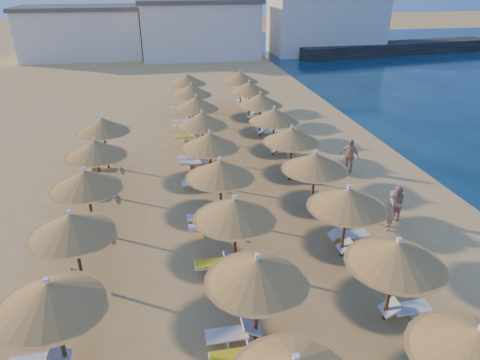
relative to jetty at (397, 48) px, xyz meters
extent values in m
plane|color=tan|center=(-29.06, -43.19, -0.75)|extent=(220.00, 220.00, 0.00)
cube|color=black|center=(0.00, 0.00, 0.00)|extent=(30.27, 7.78, 1.50)
cube|color=white|center=(-42.74, 4.55, 2.25)|extent=(15.00, 8.00, 6.00)
cube|color=#59514C|center=(-42.74, 4.55, 5.50)|extent=(15.60, 8.48, 0.50)
cube|color=white|center=(-27.55, 2.05, 2.65)|extent=(15.00, 8.00, 6.80)
cube|color=#59514C|center=(-27.55, 2.05, 6.30)|extent=(15.60, 8.48, 0.50)
cube|color=white|center=(-9.96, 2.33, 3.05)|extent=(15.00, 8.00, 7.60)
cone|color=brown|center=(-26.91, -51.21, 1.85)|extent=(2.82, 2.82, 0.78)
cone|color=brown|center=(-26.91, -51.21, 1.52)|extent=(3.04, 3.04, 0.12)
cylinder|color=brown|center=(-26.91, -47.67, 0.48)|extent=(0.12, 0.12, 2.46)
cone|color=brown|center=(-26.91, -47.67, 1.85)|extent=(2.82, 2.82, 0.78)
cone|color=brown|center=(-26.91, -47.67, 1.52)|extent=(3.04, 3.04, 0.12)
cube|color=white|center=(-26.91, -47.67, 2.31)|extent=(0.12, 0.12, 0.14)
cylinder|color=brown|center=(-26.91, -44.12, 0.48)|extent=(0.12, 0.12, 2.46)
cone|color=brown|center=(-26.91, -44.12, 1.85)|extent=(2.82, 2.82, 0.78)
cone|color=brown|center=(-26.91, -44.12, 1.52)|extent=(3.04, 3.04, 0.12)
cube|color=white|center=(-26.91, -44.12, 2.31)|extent=(0.12, 0.12, 0.14)
cylinder|color=brown|center=(-26.91, -40.58, 0.48)|extent=(0.12, 0.12, 2.46)
cone|color=brown|center=(-26.91, -40.58, 1.85)|extent=(2.82, 2.82, 0.78)
cone|color=brown|center=(-26.91, -40.58, 1.52)|extent=(3.04, 3.04, 0.12)
cube|color=white|center=(-26.91, -40.58, 2.31)|extent=(0.12, 0.12, 0.14)
cylinder|color=brown|center=(-26.91, -37.04, 0.48)|extent=(0.12, 0.12, 2.46)
cone|color=brown|center=(-26.91, -37.04, 1.85)|extent=(2.82, 2.82, 0.78)
cone|color=brown|center=(-26.91, -37.04, 1.52)|extent=(3.04, 3.04, 0.12)
cube|color=white|center=(-26.91, -37.04, 2.31)|extent=(0.12, 0.12, 0.14)
cylinder|color=brown|center=(-26.91, -33.49, 0.48)|extent=(0.12, 0.12, 2.46)
cone|color=brown|center=(-26.91, -33.49, 1.85)|extent=(2.82, 2.82, 0.78)
cone|color=brown|center=(-26.91, -33.49, 1.52)|extent=(3.04, 3.04, 0.12)
cube|color=white|center=(-26.91, -33.49, 2.31)|extent=(0.12, 0.12, 0.14)
cylinder|color=brown|center=(-26.91, -29.95, 0.48)|extent=(0.12, 0.12, 2.46)
cone|color=brown|center=(-26.91, -29.95, 1.85)|extent=(2.82, 2.82, 0.78)
cone|color=brown|center=(-26.91, -29.95, 1.52)|extent=(3.04, 3.04, 0.12)
cube|color=white|center=(-26.91, -29.95, 2.31)|extent=(0.12, 0.12, 0.14)
cylinder|color=brown|center=(-26.91, -26.41, 0.48)|extent=(0.12, 0.12, 2.46)
cone|color=brown|center=(-26.91, -26.41, 1.85)|extent=(2.82, 2.82, 0.78)
cone|color=brown|center=(-26.91, -26.41, 1.52)|extent=(3.04, 3.04, 0.12)
cube|color=white|center=(-26.91, -26.41, 2.31)|extent=(0.12, 0.12, 0.14)
cylinder|color=brown|center=(-26.91, -22.86, 0.48)|extent=(0.12, 0.12, 2.46)
cone|color=brown|center=(-26.91, -22.86, 1.85)|extent=(2.82, 2.82, 0.78)
cone|color=brown|center=(-26.91, -22.86, 1.52)|extent=(3.04, 3.04, 0.12)
cube|color=white|center=(-26.91, -22.86, 2.31)|extent=(0.12, 0.12, 0.14)
cube|color=white|center=(-31.20, -51.21, 2.31)|extent=(0.12, 0.12, 0.14)
cylinder|color=brown|center=(-31.20, -47.67, 0.48)|extent=(0.12, 0.12, 2.46)
cone|color=brown|center=(-31.20, -47.67, 1.85)|extent=(2.82, 2.82, 0.78)
cone|color=brown|center=(-31.20, -47.67, 1.52)|extent=(3.04, 3.04, 0.12)
cube|color=white|center=(-31.20, -47.67, 2.31)|extent=(0.12, 0.12, 0.14)
cylinder|color=brown|center=(-31.20, -44.12, 0.48)|extent=(0.12, 0.12, 2.46)
cone|color=brown|center=(-31.20, -44.12, 1.85)|extent=(2.82, 2.82, 0.78)
cone|color=brown|center=(-31.20, -44.12, 1.52)|extent=(3.04, 3.04, 0.12)
cube|color=white|center=(-31.20, -44.12, 2.31)|extent=(0.12, 0.12, 0.14)
cylinder|color=brown|center=(-31.20, -40.58, 0.48)|extent=(0.12, 0.12, 2.46)
cone|color=brown|center=(-31.20, -40.58, 1.85)|extent=(2.82, 2.82, 0.78)
cone|color=brown|center=(-31.20, -40.58, 1.52)|extent=(3.04, 3.04, 0.12)
cube|color=white|center=(-31.20, -40.58, 2.31)|extent=(0.12, 0.12, 0.14)
cylinder|color=brown|center=(-31.20, -37.04, 0.48)|extent=(0.12, 0.12, 2.46)
cone|color=brown|center=(-31.20, -37.04, 1.85)|extent=(2.82, 2.82, 0.78)
cone|color=brown|center=(-31.20, -37.04, 1.52)|extent=(3.04, 3.04, 0.12)
cube|color=white|center=(-31.20, -37.04, 2.31)|extent=(0.12, 0.12, 0.14)
cylinder|color=brown|center=(-31.20, -33.49, 0.48)|extent=(0.12, 0.12, 2.46)
cone|color=brown|center=(-31.20, -33.49, 1.85)|extent=(2.82, 2.82, 0.78)
cone|color=brown|center=(-31.20, -33.49, 1.52)|extent=(3.04, 3.04, 0.12)
cube|color=white|center=(-31.20, -33.49, 2.31)|extent=(0.12, 0.12, 0.14)
cylinder|color=brown|center=(-31.20, -29.95, 0.48)|extent=(0.12, 0.12, 2.46)
cone|color=brown|center=(-31.20, -29.95, 1.85)|extent=(2.82, 2.82, 0.78)
cone|color=brown|center=(-31.20, -29.95, 1.52)|extent=(3.04, 3.04, 0.12)
cube|color=white|center=(-31.20, -29.95, 2.31)|extent=(0.12, 0.12, 0.14)
cylinder|color=brown|center=(-31.20, -26.41, 0.48)|extent=(0.12, 0.12, 2.46)
cone|color=brown|center=(-31.20, -26.41, 1.85)|extent=(2.82, 2.82, 0.78)
cone|color=brown|center=(-31.20, -26.41, 1.52)|extent=(3.04, 3.04, 0.12)
cube|color=white|center=(-31.20, -26.41, 2.31)|extent=(0.12, 0.12, 0.14)
cylinder|color=brown|center=(-31.20, -22.86, 0.48)|extent=(0.12, 0.12, 2.46)
cone|color=brown|center=(-31.20, -22.86, 1.85)|extent=(2.82, 2.82, 0.78)
cone|color=brown|center=(-31.20, -22.86, 1.52)|extent=(3.04, 3.04, 0.12)
cube|color=white|center=(-31.20, -22.86, 2.31)|extent=(0.12, 0.12, 0.14)
cylinder|color=brown|center=(-36.73, -47.67, 0.48)|extent=(0.12, 0.12, 2.46)
cone|color=brown|center=(-36.73, -47.67, 1.85)|extent=(2.82, 2.82, 0.78)
cone|color=brown|center=(-36.73, -47.67, 1.52)|extent=(3.04, 3.04, 0.12)
cube|color=white|center=(-36.73, -47.67, 2.31)|extent=(0.12, 0.12, 0.14)
cylinder|color=brown|center=(-36.73, -44.12, 0.48)|extent=(0.12, 0.12, 2.46)
cone|color=brown|center=(-36.73, -44.12, 1.85)|extent=(2.82, 2.82, 0.78)
cone|color=brown|center=(-36.73, -44.12, 1.52)|extent=(3.04, 3.04, 0.12)
cube|color=white|center=(-36.73, -44.12, 2.31)|extent=(0.12, 0.12, 0.14)
cylinder|color=brown|center=(-36.73, -40.58, 0.48)|extent=(0.12, 0.12, 2.46)
cone|color=brown|center=(-36.73, -40.58, 1.85)|extent=(2.82, 2.82, 0.78)
cone|color=brown|center=(-36.73, -40.58, 1.52)|extent=(3.04, 3.04, 0.12)
cube|color=white|center=(-36.73, -40.58, 2.31)|extent=(0.12, 0.12, 0.14)
cylinder|color=brown|center=(-36.73, -37.04, 0.48)|extent=(0.12, 0.12, 2.46)
cone|color=brown|center=(-36.73, -37.04, 1.85)|extent=(2.82, 2.82, 0.78)
cone|color=brown|center=(-36.73, -37.04, 1.52)|extent=(3.04, 3.04, 0.12)
cube|color=white|center=(-36.73, -37.04, 2.31)|extent=(0.12, 0.12, 0.14)
cylinder|color=brown|center=(-36.73, -33.49, 0.48)|extent=(0.12, 0.12, 2.46)
cone|color=brown|center=(-36.73, -33.49, 1.85)|extent=(2.82, 2.82, 0.78)
cone|color=brown|center=(-36.73, -33.49, 1.52)|extent=(3.04, 3.04, 0.12)
cube|color=white|center=(-36.73, -33.49, 2.31)|extent=(0.12, 0.12, 0.14)
cube|color=white|center=(-26.01, -47.67, -0.43)|extent=(1.28, 0.58, 0.06)
cube|color=white|center=(-26.01, -47.67, -0.59)|extent=(0.06, 0.52, 0.32)
cube|color=white|center=(-26.77, -47.67, -0.29)|extent=(0.58, 0.58, 0.40)
cube|color=white|center=(-32.10, -47.67, -0.43)|extent=(1.28, 0.58, 0.06)
cube|color=white|center=(-32.10, -47.67, -0.59)|extent=(0.06, 0.52, 0.32)
cube|color=white|center=(-31.34, -47.67, -0.29)|extent=(0.58, 0.58, 0.40)
cube|color=white|center=(-32.10, -48.57, -0.43)|extent=(1.28, 0.58, 0.06)
cube|color=white|center=(-31.34, -48.57, -0.29)|extent=(0.58, 0.58, 0.40)
cube|color=#FFF81A|center=(-32.10, -48.57, -0.38)|extent=(1.23, 0.54, 0.05)
cube|color=white|center=(-26.01, -44.12, -0.43)|extent=(1.28, 0.58, 0.06)
cube|color=white|center=(-26.01, -44.12, -0.59)|extent=(0.06, 0.52, 0.32)
cube|color=white|center=(-26.77, -44.12, -0.29)|extent=(0.58, 0.58, 0.40)
cube|color=#FFF81A|center=(-26.01, -44.12, -0.38)|extent=(1.23, 0.54, 0.05)
cube|color=white|center=(-26.01, -43.22, -0.43)|extent=(1.28, 0.58, 0.06)
cube|color=white|center=(-26.01, -43.22, -0.59)|extent=(0.06, 0.52, 0.32)
cube|color=white|center=(-26.77, -43.22, -0.29)|extent=(0.58, 0.58, 0.40)
cube|color=white|center=(-32.10, -44.12, -0.43)|extent=(1.28, 0.58, 0.06)
cube|color=white|center=(-32.10, -44.12, -0.59)|extent=(0.06, 0.52, 0.32)
cube|color=white|center=(-31.34, -44.12, -0.29)|extent=(0.58, 0.58, 0.40)
cube|color=#FFF81A|center=(-32.10, -44.12, -0.38)|extent=(1.23, 0.54, 0.05)
cube|color=white|center=(-26.01, -40.58, -0.43)|extent=(1.28, 0.58, 0.06)
cube|color=white|center=(-26.01, -40.58, -0.59)|extent=(0.06, 0.52, 0.32)
cube|color=white|center=(-26.77, -40.58, -0.29)|extent=(0.58, 0.58, 0.40)
cube|color=white|center=(-32.10, -40.58, -0.43)|extent=(1.28, 0.58, 0.06)
cube|color=white|center=(-32.10, -40.58, -0.59)|extent=(0.06, 0.52, 0.32)
cube|color=white|center=(-31.34, -40.58, -0.29)|extent=(0.58, 0.58, 0.40)
cube|color=white|center=(-32.10, -41.48, -0.43)|extent=(1.28, 0.58, 0.06)
cube|color=white|center=(-32.10, -41.48, -0.59)|extent=(0.06, 0.52, 0.32)
cube|color=white|center=(-31.34, -41.48, -0.29)|extent=(0.58, 0.58, 0.40)
cube|color=white|center=(-26.01, -37.04, -0.43)|extent=(1.28, 0.58, 0.06)
cube|color=white|center=(-26.01, -37.04, -0.59)|extent=(0.06, 0.52, 0.32)
cube|color=white|center=(-26.77, -37.04, -0.29)|extent=(0.58, 0.58, 0.40)
cube|color=white|center=(-26.01, -36.14, -0.43)|extent=(1.28, 0.58, 0.06)
cube|color=white|center=(-26.01, -36.14, -0.59)|extent=(0.06, 0.52, 0.32)
cube|color=white|center=(-26.77, -36.14, -0.29)|extent=(0.58, 0.58, 0.40)
cube|color=white|center=(-32.10, -37.04, -0.43)|extent=(1.28, 0.58, 0.06)
cube|color=white|center=(-32.10, -37.04, -0.59)|extent=(0.06, 0.52, 0.32)
cube|color=white|center=(-31.34, -37.04, -0.29)|extent=(0.58, 0.58, 0.40)
cube|color=white|center=(-26.01, -33.49, -0.43)|extent=(1.28, 0.58, 0.06)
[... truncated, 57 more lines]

